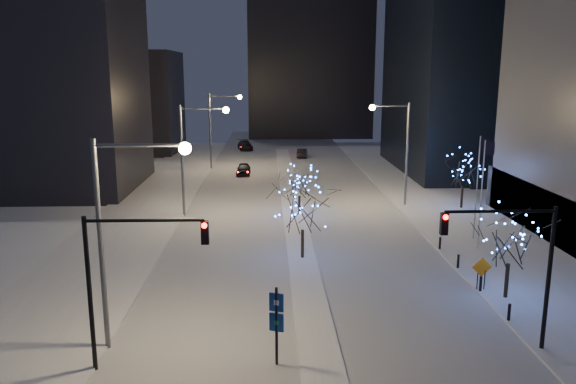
{
  "coord_description": "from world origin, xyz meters",
  "views": [
    {
      "loc": [
        -2.31,
        -22.83,
        12.9
      ],
      "look_at": [
        -1.01,
        13.74,
        5.0
      ],
      "focal_mm": 35.0,
      "sensor_mm": 36.0,
      "label": 1
    }
  ],
  "objects_px": {
    "street_lamp_w_far": "(218,120)",
    "holiday_tree_median_far": "(299,182)",
    "car_mid": "(302,153)",
    "street_lamp_east": "(398,140)",
    "construction_sign": "(482,270)",
    "car_near": "(243,169)",
    "holiday_tree_plaza_far": "(464,171)",
    "car_far": "(245,145)",
    "traffic_signal_east": "(517,255)",
    "holiday_tree_median_near": "(303,205)",
    "street_lamp_w_near": "(122,216)",
    "holiday_tree_plaza_near": "(510,239)",
    "wayfinding_sign": "(276,318)",
    "traffic_signal_west": "(125,267)",
    "street_lamp_w_mid": "(194,145)"
  },
  "relations": [
    {
      "from": "traffic_signal_west",
      "to": "wayfinding_sign",
      "type": "distance_m",
      "value": 6.91
    },
    {
      "from": "car_near",
      "to": "holiday_tree_median_far",
      "type": "relative_size",
      "value": 0.94
    },
    {
      "from": "traffic_signal_east",
      "to": "holiday_tree_median_far",
      "type": "relative_size",
      "value": 1.54
    },
    {
      "from": "street_lamp_w_far",
      "to": "holiday_tree_median_far",
      "type": "distance_m",
      "value": 27.13
    },
    {
      "from": "car_far",
      "to": "traffic_signal_east",
      "type": "bearing_deg",
      "value": -87.67
    },
    {
      "from": "holiday_tree_median_near",
      "to": "car_far",
      "type": "bearing_deg",
      "value": 96.31
    },
    {
      "from": "street_lamp_w_mid",
      "to": "holiday_tree_median_far",
      "type": "height_order",
      "value": "street_lamp_w_mid"
    },
    {
      "from": "traffic_signal_east",
      "to": "holiday_tree_plaza_near",
      "type": "distance_m",
      "value": 6.59
    },
    {
      "from": "street_lamp_w_near",
      "to": "car_near",
      "type": "height_order",
      "value": "street_lamp_w_near"
    },
    {
      "from": "car_far",
      "to": "holiday_tree_median_near",
      "type": "height_order",
      "value": "holiday_tree_median_near"
    },
    {
      "from": "car_near",
      "to": "wayfinding_sign",
      "type": "distance_m",
      "value": 47.54
    },
    {
      "from": "holiday_tree_median_near",
      "to": "street_lamp_east",
      "type": "bearing_deg",
      "value": 57.02
    },
    {
      "from": "car_near",
      "to": "street_lamp_east",
      "type": "bearing_deg",
      "value": -47.83
    },
    {
      "from": "street_lamp_east",
      "to": "construction_sign",
      "type": "distance_m",
      "value": 22.34
    },
    {
      "from": "street_lamp_east",
      "to": "traffic_signal_east",
      "type": "distance_m",
      "value": 29.08
    },
    {
      "from": "street_lamp_w_near",
      "to": "street_lamp_w_far",
      "type": "distance_m",
      "value": 50.0
    },
    {
      "from": "car_near",
      "to": "holiday_tree_plaza_far",
      "type": "relative_size",
      "value": 0.77
    },
    {
      "from": "street_lamp_w_mid",
      "to": "holiday_tree_plaza_near",
      "type": "relative_size",
      "value": 1.9
    },
    {
      "from": "car_mid",
      "to": "car_far",
      "type": "bearing_deg",
      "value": -35.32
    },
    {
      "from": "street_lamp_east",
      "to": "car_far",
      "type": "bearing_deg",
      "value": 111.83
    },
    {
      "from": "street_lamp_w_mid",
      "to": "construction_sign",
      "type": "bearing_deg",
      "value": -44.27
    },
    {
      "from": "street_lamp_east",
      "to": "traffic_signal_west",
      "type": "height_order",
      "value": "street_lamp_east"
    },
    {
      "from": "car_far",
      "to": "construction_sign",
      "type": "height_order",
      "value": "construction_sign"
    },
    {
      "from": "car_far",
      "to": "holiday_tree_plaza_far",
      "type": "relative_size",
      "value": 0.95
    },
    {
      "from": "car_mid",
      "to": "street_lamp_east",
      "type": "bearing_deg",
      "value": 110.32
    },
    {
      "from": "street_lamp_w_near",
      "to": "car_far",
      "type": "xyz_separation_m",
      "value": [
        2.78,
        68.54,
        -5.74
      ]
    },
    {
      "from": "street_lamp_w_far",
      "to": "street_lamp_w_near",
      "type": "bearing_deg",
      "value": -90.0
    },
    {
      "from": "street_lamp_east",
      "to": "holiday_tree_plaza_far",
      "type": "bearing_deg",
      "value": -13.3
    },
    {
      "from": "wayfinding_sign",
      "to": "holiday_tree_median_near",
      "type": "bearing_deg",
      "value": 102.38
    },
    {
      "from": "street_lamp_east",
      "to": "holiday_tree_median_far",
      "type": "relative_size",
      "value": 2.21
    },
    {
      "from": "street_lamp_w_far",
      "to": "car_far",
      "type": "height_order",
      "value": "street_lamp_w_far"
    },
    {
      "from": "holiday_tree_median_far",
      "to": "holiday_tree_plaza_near",
      "type": "height_order",
      "value": "holiday_tree_plaza_near"
    },
    {
      "from": "holiday_tree_plaza_near",
      "to": "holiday_tree_plaza_far",
      "type": "relative_size",
      "value": 0.96
    },
    {
      "from": "car_near",
      "to": "holiday_tree_plaza_far",
      "type": "height_order",
      "value": "holiday_tree_plaza_far"
    },
    {
      "from": "holiday_tree_median_far",
      "to": "wayfinding_sign",
      "type": "distance_m",
      "value": 26.77
    },
    {
      "from": "holiday_tree_plaza_far",
      "to": "holiday_tree_median_far",
      "type": "bearing_deg",
      "value": -173.45
    },
    {
      "from": "street_lamp_w_mid",
      "to": "car_mid",
      "type": "xyz_separation_m",
      "value": [
        11.82,
        35.1,
        -5.84
      ]
    },
    {
      "from": "street_lamp_w_mid",
      "to": "holiday_tree_plaza_near",
      "type": "xyz_separation_m",
      "value": [
        20.25,
        -19.96,
        -2.85
      ]
    },
    {
      "from": "traffic_signal_east",
      "to": "holiday_tree_plaza_far",
      "type": "xyz_separation_m",
      "value": [
        7.15,
        27.58,
        -1.03
      ]
    },
    {
      "from": "holiday_tree_median_far",
      "to": "holiday_tree_plaza_far",
      "type": "bearing_deg",
      "value": 6.55
    },
    {
      "from": "traffic_signal_east",
      "to": "holiday_tree_plaza_far",
      "type": "bearing_deg",
      "value": 75.47
    },
    {
      "from": "car_near",
      "to": "holiday_tree_plaza_far",
      "type": "distance_m",
      "value": 28.86
    },
    {
      "from": "construction_sign",
      "to": "street_lamp_w_far",
      "type": "bearing_deg",
      "value": 110.87
    },
    {
      "from": "street_lamp_w_far",
      "to": "holiday_tree_median_far",
      "type": "xyz_separation_m",
      "value": [
        9.44,
        -25.21,
        -3.39
      ]
    },
    {
      "from": "street_lamp_w_far",
      "to": "car_near",
      "type": "xyz_separation_m",
      "value": [
        3.48,
        -4.46,
        -5.77
      ]
    },
    {
      "from": "holiday_tree_median_far",
      "to": "construction_sign",
      "type": "relative_size",
      "value": 2.26
    },
    {
      "from": "holiday_tree_median_near",
      "to": "holiday_tree_plaza_far",
      "type": "distance_m",
      "value": 21.35
    },
    {
      "from": "street_lamp_w_mid",
      "to": "street_lamp_w_far",
      "type": "bearing_deg",
      "value": 90.0
    },
    {
      "from": "holiday_tree_plaza_far",
      "to": "traffic_signal_east",
      "type": "bearing_deg",
      "value": -104.53
    },
    {
      "from": "traffic_signal_west",
      "to": "holiday_tree_median_near",
      "type": "relative_size",
      "value": 1.17
    }
  ]
}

